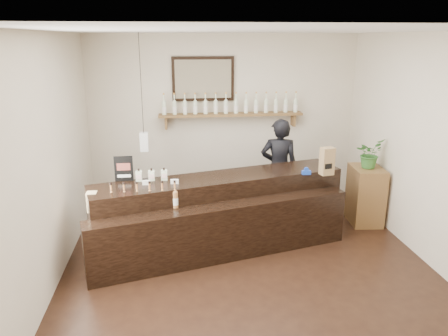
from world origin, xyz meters
TOP-DOWN VIEW (x-y plane):
  - ground at (0.00, 0.00)m, footprint 5.00×5.00m
  - room_shell at (0.00, 0.00)m, footprint 5.00×5.00m
  - back_wall_decor at (-0.14, 2.37)m, footprint 2.66×0.96m
  - counter at (-0.28, 0.57)m, footprint 3.46×1.76m
  - promo_sign at (-1.51, 0.66)m, footprint 0.24×0.03m
  - paper_bag at (1.16, 0.62)m, footprint 0.19×0.16m
  - tape_dispenser at (0.90, 0.65)m, footprint 0.12×0.05m
  - side_cabinet at (2.00, 1.14)m, footprint 0.49×0.63m
  - potted_plant at (2.00, 1.14)m, footprint 0.52×0.51m
  - shopkeeper at (0.74, 1.55)m, footprint 0.71×0.54m

SIDE VIEW (x-z plane):
  - ground at x=0.00m, z-range 0.00..0.00m
  - side_cabinet at x=2.00m, z-range 0.00..0.87m
  - counter at x=-0.28m, z-range -0.11..1.01m
  - shopkeeper at x=0.74m, z-range 0.00..1.77m
  - tape_dispenser at x=0.90m, z-range 0.94..1.05m
  - potted_plant at x=2.00m, z-range 0.87..1.31m
  - promo_sign at x=-1.51m, z-range 0.96..1.29m
  - paper_bag at x=1.16m, z-range 0.96..1.33m
  - room_shell at x=0.00m, z-range -0.80..4.20m
  - back_wall_decor at x=-0.14m, z-range 0.91..2.60m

